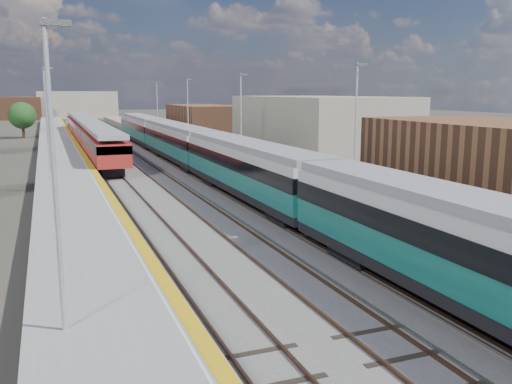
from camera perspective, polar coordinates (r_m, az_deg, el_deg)
ground at (r=56.92m, az=-10.58°, el=3.39°), size 320.00×320.00×0.00m
ballast_bed at (r=59.01m, az=-13.19°, el=3.57°), size 10.50×155.00×0.06m
tracks at (r=60.73m, az=-12.86°, el=3.85°), size 8.96×160.00×0.17m
platform_right at (r=60.44m, az=-6.11°, el=4.43°), size 4.70×155.00×8.52m
platform_left at (r=58.40m, az=-19.83°, el=3.64°), size 4.30×155.00×8.52m
buildings at (r=144.41m, az=-24.75°, el=11.09°), size 72.00×185.50×40.00m
green_train at (r=43.49m, az=-5.29°, el=4.32°), size 2.87×79.78×3.15m
red_train at (r=70.46m, az=-17.30°, el=6.10°), size 2.72×55.25×3.44m
tree_c at (r=88.66m, az=-23.40°, el=7.40°), size 3.97×3.97×5.38m
tree_d at (r=77.58m, az=2.34°, el=8.14°), size 4.31×4.31×5.85m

